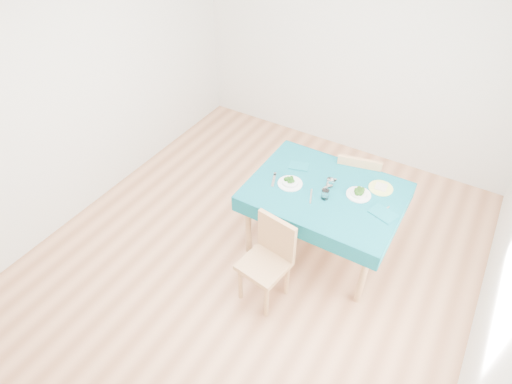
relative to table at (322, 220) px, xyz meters
The scene contains 16 objects.
room_shell 1.17m from the table, 137.44° to the right, with size 4.02×4.52×2.73m.
table is the anchor object (origin of this frame).
chair_near 0.82m from the table, 102.68° to the right, with size 0.38×0.41×0.94m, color #AF8152.
chair_far 0.69m from the table, 82.47° to the left, with size 0.42×0.46×1.06m, color #AF8152.
bowl_near 0.53m from the table, 164.14° to the right, with size 0.23×0.23×0.07m, color white, non-canonical shape.
bowl_far 0.50m from the table, 17.67° to the left, with size 0.22×0.22×0.07m, color white, non-canonical shape.
fork_near 0.62m from the table, 165.62° to the right, with size 0.03×0.19×0.00m, color silver.
knife_near 0.42m from the table, 119.11° to the right, with size 0.02×0.20×0.00m, color silver.
fork_far 0.39m from the table, 94.25° to the left, with size 0.03×0.20×0.00m, color silver.
knife_far 0.65m from the table, ahead, with size 0.02×0.20×0.00m, color silver.
napkin_near 0.57m from the table, 152.95° to the left, with size 0.18×0.13×0.01m, color #0C5C69.
napkin_far 0.67m from the table, ahead, with size 0.21×0.15×0.01m, color #0C5C69.
tumbler_center 0.43m from the table, 87.32° to the left, with size 0.06×0.06×0.08m, color white.
tumbler_side 0.44m from the table, 72.31° to the right, with size 0.07×0.07×0.09m, color white.
side_plate 0.63m from the table, 33.70° to the left, with size 0.22×0.22×0.01m, color #DDE36E.
bread_slice 0.64m from the table, 33.70° to the left, with size 0.10×0.10×0.02m, color beige.
Camera 1 is at (1.44, -2.39, 3.30)m, focal length 30.00 mm.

